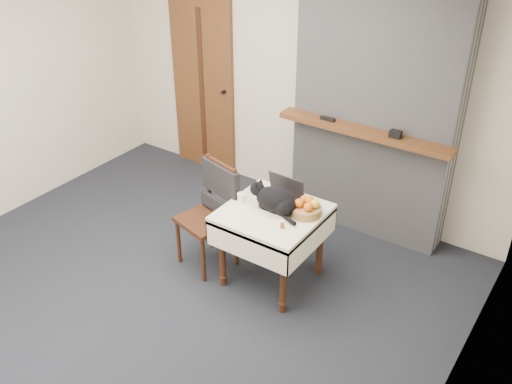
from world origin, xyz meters
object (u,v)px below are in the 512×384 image
laptop (281,199)px  door (203,85)px  side_table (272,222)px  cream_jar (241,198)px  cat (275,200)px  chair (214,201)px  pill_bottle (282,224)px  fruit_basket (306,208)px

laptop → door: bearing=146.6°
side_table → cream_jar: (-0.29, -0.03, 0.15)m
laptop → cat: bearing=-83.6°
cat → cream_jar: size_ratio=6.22×
cat → chair: size_ratio=0.51×
cream_jar → chair: 0.31m
laptop → chair: (-0.59, -0.15, -0.14)m
pill_bottle → fruit_basket: (0.06, 0.28, 0.02)m
cat → chair: chair is taller
door → laptop: 2.23m
laptop → pill_bottle: bearing=-55.2°
door → cream_jar: (1.52, -1.40, -0.26)m
chair → cat: bearing=18.1°
fruit_basket → cream_jar: bearing=-166.0°
cat → pill_bottle: cat is taller
chair → door: bearing=145.7°
cream_jar → chair: (-0.28, -0.01, -0.12)m
laptop → pill_bottle: size_ratio=4.83×
pill_bottle → laptop: bearing=123.5°
side_table → laptop: laptop is taller
laptop → cream_jar: (-0.30, -0.14, -0.02)m
laptop → chair: chair is taller
cream_jar → chair: bearing=-178.4°
door → cream_jar: size_ratio=25.20×
fruit_basket → side_table: bearing=-156.3°
side_table → cream_jar: bearing=-175.0°
door → cat: (1.83, -1.37, -0.20)m
cat → laptop: bearing=95.0°
side_table → pill_bottle: pill_bottle is taller
cream_jar → pill_bottle: bearing=-16.0°
laptop → cream_jar: laptop is taller
laptop → pill_bottle: 0.33m
chair → pill_bottle: bearing=4.7°
side_table → cream_jar: size_ratio=9.83×
side_table → cream_jar: 0.33m
door → chair: 1.91m
side_table → fruit_basket: size_ratio=3.12×
cream_jar → fruit_basket: (0.54, 0.14, 0.02)m
cream_jar → cat: bearing=5.6°
door → chair: (1.24, -1.41, -0.38)m
pill_bottle → side_table: bearing=139.5°
cat → door: bearing=143.1°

